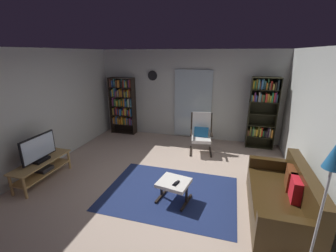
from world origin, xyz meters
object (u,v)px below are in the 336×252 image
Objects in this scene: bookshelf_near_sofa at (263,110)px; wall_clock at (153,76)px; leather_sofa at (283,200)px; bookshelf_near_tv at (123,104)px; ottoman at (174,185)px; lounge_armchair at (201,132)px; tv_remote at (177,183)px; tv_stand at (42,167)px; cell_phone at (176,184)px; floor_lamp_by_sofa at (329,181)px; television at (39,150)px.

wall_clock is (-3.16, 0.20, 0.79)m from bookshelf_near_sofa.
wall_clock is at bearing 136.19° from leather_sofa.
bookshelf_near_tv is 3.97m from ottoman.
lounge_armchair is at bearing -155.12° from bookshelf_near_sofa.
lounge_armchair is 1.72× the size of ottoman.
ottoman is 3.83m from wall_clock.
bookshelf_near_sofa is 3.01m from leather_sofa.
wall_clock is at bearing 131.73° from tv_remote.
lounge_armchair is at bearing 125.88° from leather_sofa.
leather_sofa is 2.73m from lounge_armchair.
tv_stand is 0.71× the size of bookshelf_near_tv.
bookshelf_near_sofa is 13.70× the size of cell_phone.
tv_remote reaches higher than ottoman.
ottoman is 4.12× the size of tv_remote.
leather_sofa reaches higher than tv_remote.
ottoman is (2.72, 0.10, 0.02)m from tv_stand.
cell_phone is at bearing -98.54° from tv_remote.
floor_lamp_by_sofa is (1.68, -1.16, 1.03)m from cell_phone.
tv_stand is 3.83m from wall_clock.
television reaches higher than tv_stand.
leather_sofa is at bearing -43.81° from wall_clock.
bookshelf_near_tv is at bearing 85.32° from tv_stand.
tv_stand is 4.35× the size of wall_clock.
floor_lamp_by_sofa is 6.21× the size of wall_clock.
floor_lamp_by_sofa reaches higher than leather_sofa.
bookshelf_near_sofa reaches higher than tv_stand.
lounge_armchair is at bearing 39.69° from television.
ottoman is at bearing -93.80° from lounge_armchair.
television reaches higher than cell_phone.
bookshelf_near_sofa is at bearing 24.88° from lounge_armchair.
leather_sofa reaches higher than tv_stand.
bookshelf_near_tv is 0.99× the size of floor_lamp_by_sofa.
lounge_armchair is at bearing -28.73° from wall_clock.
leather_sofa is (0.08, -2.91, -0.76)m from bookshelf_near_sofa.
floor_lamp_by_sofa is (4.19, -4.28, 0.45)m from bookshelf_near_tv.
tv_stand is at bearing 165.61° from floor_lamp_by_sofa.
television is 0.45× the size of bookshelf_near_tv.
floor_lamp_by_sofa is (1.67, -1.19, 1.02)m from tv_remote.
floor_lamp_by_sofa is (-0.01, -1.31, 1.11)m from leather_sofa.
bookshelf_near_tv is at bearing 163.71° from lounge_armchair.
television is 4.65m from floor_lamp_by_sofa.
tv_stand is 4.73m from floor_lamp_by_sofa.
television is at bearing -110.46° from wall_clock.
bookshelf_near_tv is at bearing 134.42° from floor_lamp_by_sofa.
tv_remote is (2.78, 0.05, -0.30)m from television.
bookshelf_near_tv is (0.26, 3.14, 0.67)m from tv_stand.
cell_phone is 0.08× the size of floor_lamp_by_sofa.
bookshelf_near_tv is (0.25, 3.14, 0.27)m from television.
floor_lamp_by_sofa is at bearing -14.39° from tv_stand.
cell_phone is (-1.70, -0.15, 0.08)m from leather_sofa.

